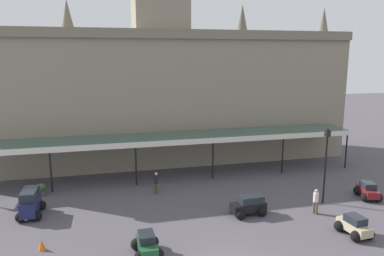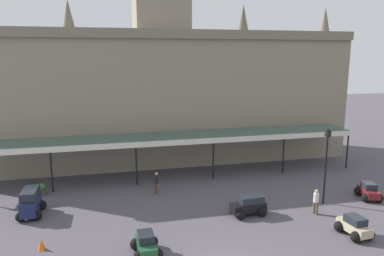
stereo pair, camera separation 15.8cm
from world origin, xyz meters
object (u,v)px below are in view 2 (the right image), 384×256
car_green_sedan (146,246)px  victorian_lamppost (326,158)px  pedestrian_near_entrance (316,201)px  pedestrian_crossing_forecourt (157,182)px  car_black_estate (249,207)px  traffic_cone (41,244)px  car_maroon_sedan (369,192)px  car_beige_sedan (354,227)px  car_navy_van (31,204)px  planter_by_canopy (42,189)px

car_green_sedan → victorian_lamppost: 13.69m
pedestrian_near_entrance → pedestrian_crossing_forecourt: (-9.50, 5.99, 0.00)m
car_black_estate → car_green_sedan: (-7.01, -3.33, -0.06)m
pedestrian_near_entrance → victorian_lamppost: size_ratio=0.31×
traffic_cone → car_maroon_sedan: bearing=5.5°
pedestrian_crossing_forecourt → victorian_lamppost: (11.03, -4.52, 2.37)m
car_beige_sedan → car_maroon_sedan: bearing=45.0°
car_navy_van → traffic_cone: 4.91m
car_navy_van → planter_by_canopy: car_navy_van is taller
car_beige_sedan → pedestrian_crossing_forecourt: size_ratio=1.27×
victorian_lamppost → car_green_sedan: bearing=-163.0°
pedestrian_crossing_forecourt → planter_by_canopy: 8.42m
traffic_cone → car_black_estate: bearing=6.9°
car_navy_van → car_black_estate: car_navy_van is taller
pedestrian_crossing_forecourt → planter_by_canopy: size_ratio=1.74×
car_black_estate → planter_by_canopy: 15.08m
car_beige_sedan → traffic_cone: 17.35m
car_maroon_sedan → planter_by_canopy: bearing=164.9°
victorian_lamppost → traffic_cone: victorian_lamppost is taller
car_green_sedan → pedestrian_crossing_forecourt: pedestrian_crossing_forecourt is taller
car_maroon_sedan → car_black_estate: bearing=-176.4°
pedestrian_crossing_forecourt → victorian_lamppost: size_ratio=0.31×
car_black_estate → pedestrian_near_entrance: size_ratio=1.38×
pedestrian_near_entrance → pedestrian_crossing_forecourt: 11.23m
car_beige_sedan → pedestrian_near_entrance: (-0.52, 3.17, 0.41)m
car_black_estate → car_maroon_sedan: bearing=3.6°
pedestrian_crossing_forecourt → traffic_cone: 9.75m
car_black_estate → pedestrian_crossing_forecourt: 7.32m
car_navy_van → victorian_lamppost: size_ratio=0.45×
pedestrian_crossing_forecourt → planter_by_canopy: (-8.25, 1.65, -0.42)m
car_navy_van → planter_by_canopy: bearing=87.5°
victorian_lamppost → car_maroon_sedan: bearing=-0.1°
victorian_lamppost → planter_by_canopy: (-19.28, 6.17, -2.79)m
car_black_estate → pedestrian_crossing_forecourt: size_ratio=1.38×
car_maroon_sedan → car_beige_sedan: same height
car_black_estate → pedestrian_near_entrance: pedestrian_near_entrance is taller
car_black_estate → victorian_lamppost: (5.80, 0.59, 2.72)m
car_beige_sedan → pedestrian_near_entrance: bearing=99.3°
pedestrian_near_entrance → planter_by_canopy: 19.33m
pedestrian_crossing_forecourt → car_beige_sedan: bearing=-42.4°
car_black_estate → car_navy_van: bearing=166.7°
car_navy_van → pedestrian_crossing_forecourt: bearing=12.7°
car_maroon_sedan → pedestrian_crossing_forecourt: pedestrian_crossing_forecourt is taller
car_navy_van → car_beige_sedan: size_ratio=1.15×
car_navy_van → car_beige_sedan: car_navy_van is taller
car_black_estate → car_maroon_sedan: size_ratio=1.04×
car_beige_sedan → pedestrian_near_entrance: 3.24m
traffic_cone → victorian_lamppost: bearing=6.6°
car_navy_van → car_green_sedan: car_navy_van is taller
car_navy_van → car_maroon_sedan: car_navy_van is taller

